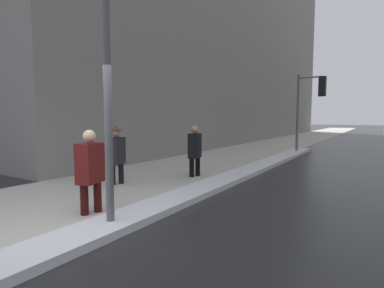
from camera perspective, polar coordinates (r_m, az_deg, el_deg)
name	(u,v)px	position (r m, az deg, el deg)	size (l,w,h in m)	color
ground_plane	(63,241)	(4.77, -23.34, -16.56)	(160.00, 160.00, 0.00)	#232326
sidewalk_slab	(268,147)	(18.44, 14.30, -0.49)	(4.00, 80.00, 0.01)	#B2AFA8
snow_bank_curb	(249,170)	(9.65, 10.89, -4.96)	(0.76, 15.42, 0.13)	silver
building_facade_left	(230,26)	(25.94, 7.18, 21.40)	(6.00, 36.00, 18.12)	slate
lamp_post	(106,12)	(4.95, -16.13, 23.08)	(0.28, 0.28, 5.54)	#515156
traffic_light_near	(313,97)	(15.22, 22.00, 8.38)	(1.31, 0.33, 3.75)	#515156
pedestrian_in_glasses	(90,168)	(5.61, -18.82, -4.29)	(0.41, 0.55, 1.51)	#340C0C
pedestrian_nearside	(116,152)	(7.90, -14.19, -1.56)	(0.39, 0.53, 1.53)	black
pedestrian_with_shoulder_bag	(195,148)	(8.72, 0.56, -0.85)	(0.41, 0.72, 1.50)	black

